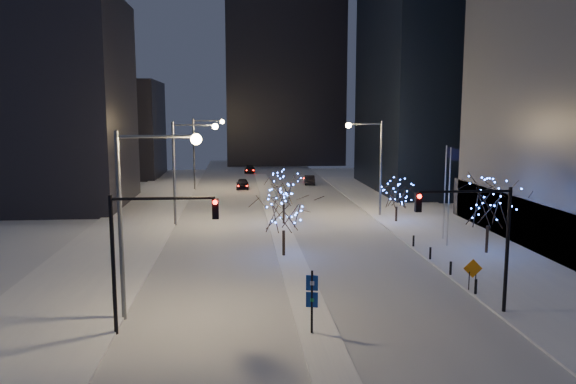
{
  "coord_description": "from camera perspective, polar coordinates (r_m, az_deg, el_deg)",
  "views": [
    {
      "loc": [
        -3.87,
        -27.22,
        10.96
      ],
      "look_at": [
        -0.17,
        14.11,
        5.0
      ],
      "focal_mm": 35.0,
      "sensor_mm": 36.0,
      "label": 1
    }
  ],
  "objects": [
    {
      "name": "car_mid",
      "position": [
        85.22,
        2.18,
        1.25
      ],
      "size": [
        1.77,
        4.33,
        1.4
      ],
      "primitive_type": "imported",
      "rotation": [
        0.0,
        0.0,
        3.07
      ],
      "color": "black",
      "rests_on": "ground"
    },
    {
      "name": "median",
      "position": [
        58.38,
        -1.23,
        -2.57
      ],
      "size": [
        2.0,
        80.0,
        0.15
      ],
      "primitive_type": "cube",
      "color": "silver",
      "rests_on": "ground"
    },
    {
      "name": "car_near",
      "position": [
        80.34,
        -4.65,
        0.83
      ],
      "size": [
        1.83,
        4.33,
        1.46
      ],
      "primitive_type": "imported",
      "rotation": [
        0.0,
        0.0,
        -0.02
      ],
      "color": "black",
      "rests_on": "ground"
    },
    {
      "name": "east_sidewalk",
      "position": [
        52.01,
        16.33,
        -4.24
      ],
      "size": [
        10.0,
        90.0,
        0.15
      ],
      "primitive_type": "cube",
      "color": "silver",
      "rests_on": "ground"
    },
    {
      "name": "holiday_tree_plaza_near",
      "position": [
        45.52,
        19.73,
        -1.05
      ],
      "size": [
        4.89,
        4.89,
        6.06
      ],
      "color": "black",
      "rests_on": "east_sidewalk"
    },
    {
      "name": "traffic_signal_east",
      "position": [
        31.6,
        18.95,
        -3.59
      ],
      "size": [
        5.26,
        0.43,
        7.0
      ],
      "color": "black",
      "rests_on": "ground"
    },
    {
      "name": "holiday_tree_plaza_far",
      "position": [
        56.48,
        11.0,
        -0.27
      ],
      "size": [
        4.33,
        4.33,
        4.14
      ],
      "color": "black",
      "rests_on": "east_sidewalk"
    },
    {
      "name": "filler_west_near",
      "position": [
        71.43,
        -25.14,
        8.24
      ],
      "size": [
        22.0,
        18.0,
        24.0
      ],
      "primitive_type": "cube",
      "color": "black",
      "rests_on": "ground"
    },
    {
      "name": "filler_west_far",
      "position": [
        99.75,
        -18.04,
        6.08
      ],
      "size": [
        18.0,
        16.0,
        16.0
      ],
      "primitive_type": "cube",
      "color": "black",
      "rests_on": "ground"
    },
    {
      "name": "traffic_signal_west",
      "position": [
        28.29,
        -14.33,
        -4.75
      ],
      "size": [
        5.26,
        0.43,
        7.0
      ],
      "color": "black",
      "rests_on": "ground"
    },
    {
      "name": "flagpoles",
      "position": [
        48.09,
        15.93,
        0.5
      ],
      "size": [
        1.35,
        2.6,
        8.0
      ],
      "color": "silver",
      "rests_on": "east_sidewalk"
    },
    {
      "name": "holiday_tree_median_near",
      "position": [
        42.1,
        -0.45,
        -1.82
      ],
      "size": [
        5.39,
        5.39,
        5.43
      ],
      "color": "black",
      "rests_on": "median"
    },
    {
      "name": "car_far",
      "position": [
        101.19,
        -3.91,
        2.3
      ],
      "size": [
        2.09,
        4.52,
        1.28
      ],
      "primitive_type": "imported",
      "rotation": [
        0.0,
        0.0,
        -0.07
      ],
      "color": "black",
      "rests_on": "ground"
    },
    {
      "name": "street_lamp_east",
      "position": [
        59.07,
        8.58,
        3.7
      ],
      "size": [
        3.9,
        0.56,
        10.0
      ],
      "color": "#595E66",
      "rests_on": "ground"
    },
    {
      "name": "road",
      "position": [
        63.3,
        -1.53,
        -1.79
      ],
      "size": [
        20.0,
        130.0,
        0.02
      ],
      "primitive_type": "cube",
      "color": "#B1B6C1",
      "rests_on": "ground"
    },
    {
      "name": "construction_sign",
      "position": [
        36.27,
        18.26,
        -7.66
      ],
      "size": [
        1.18,
        0.13,
        1.95
      ],
      "rotation": [
        0.0,
        0.0,
        -0.07
      ],
      "color": "black",
      "rests_on": "east_sidewalk"
    },
    {
      "name": "bollards",
      "position": [
        41.12,
        15.18,
        -6.71
      ],
      "size": [
        0.16,
        12.16,
        0.9
      ],
      "color": "black",
      "rests_on": "east_sidewalk"
    },
    {
      "name": "west_sidewalk",
      "position": [
        49.51,
        -16.85,
        -4.89
      ],
      "size": [
        8.0,
        90.0,
        0.15
      ],
      "primitive_type": "cube",
      "color": "silver",
      "rests_on": "ground"
    },
    {
      "name": "street_lamp_w_mid",
      "position": [
        54.64,
        -10.44,
        3.36
      ],
      "size": [
        4.4,
        0.56,
        10.0
      ],
      "color": "#595E66",
      "rests_on": "ground"
    },
    {
      "name": "holiday_tree_median_far",
      "position": [
        54.24,
        -0.45,
        0.3
      ],
      "size": [
        5.24,
        5.24,
        5.16
      ],
      "color": "black",
      "rests_on": "median"
    },
    {
      "name": "horizon_block",
      "position": [
        120.05,
        -0.39,
        12.97
      ],
      "size": [
        24.0,
        14.0,
        42.0
      ],
      "primitive_type": "cube",
      "color": "black",
      "rests_on": "ground"
    },
    {
      "name": "wayfinding_sign",
      "position": [
        27.89,
        2.45,
        -10.52
      ],
      "size": [
        0.59,
        0.22,
        3.31
      ],
      "rotation": [
        0.0,
        0.0,
        -0.25
      ],
      "color": "black",
      "rests_on": "ground"
    },
    {
      "name": "street_lamp_w_far",
      "position": [
        79.51,
        -8.79,
        4.86
      ],
      "size": [
        4.4,
        0.56,
        10.0
      ],
      "color": "#595E66",
      "rests_on": "ground"
    },
    {
      "name": "ground",
      "position": [
        29.6,
        2.84,
        -13.57
      ],
      "size": [
        160.0,
        160.0,
        0.0
      ],
      "primitive_type": "plane",
      "color": "silver",
      "rests_on": "ground"
    },
    {
      "name": "street_lamp_w_near",
      "position": [
        29.99,
        -14.79,
        -0.66
      ],
      "size": [
        4.4,
        0.56,
        10.0
      ],
      "color": "#595E66",
      "rests_on": "ground"
    }
  ]
}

